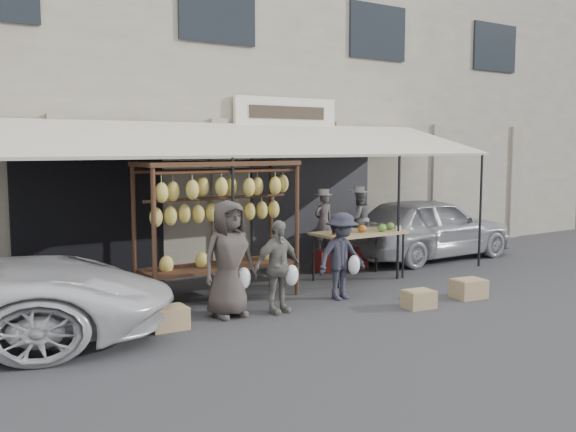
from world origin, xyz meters
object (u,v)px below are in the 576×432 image
customer_mid (278,267)px  customer_right (342,256)px  crate_near_a (419,299)px  crate_far (168,318)px  vendor_left (323,221)px  customer_left (229,259)px  sedan (428,227)px  vendor_right (359,219)px  banana_rack (220,203)px  produce_table (360,233)px  crate_near_b (469,289)px

customer_mid → customer_right: customer_right is taller
crate_near_a → crate_far: bearing=163.5°
customer_right → crate_near_a: size_ratio=3.11×
vendor_left → crate_far: (-4.16, -2.01, -0.85)m
customer_right → vendor_left: bearing=59.1°
vendor_left → customer_left: customer_left is taller
sedan → customer_right: bearing=116.1°
vendor_left → vendor_right: bearing=178.1°
customer_left → crate_far: size_ratio=3.40×
vendor_left → sedan: size_ratio=0.28×
banana_rack → produce_table: banana_rack is taller
vendor_left → crate_far: vendor_left is taller
vendor_right → sedan: 1.98m
crate_near_a → crate_near_b: crate_near_b is taller
banana_rack → customer_left: (-0.36, -0.93, -0.72)m
crate_near_b → crate_far: (-4.80, 1.07, -0.00)m
vendor_right → crate_far: (-5.03, -1.97, -0.86)m
crate_far → customer_left: bearing=6.1°
vendor_right → crate_near_b: (-0.22, -3.04, -0.85)m
vendor_right → crate_far: bearing=29.9°
vendor_left → crate_near_b: 3.26m
customer_right → crate_near_b: bearing=-32.8°
produce_table → crate_near_b: produce_table is taller
crate_near_a → banana_rack: bearing=137.3°
vendor_right → sedan: bearing=-172.8°
customer_mid → sedan: sedan is taller
vendor_right → sedan: vendor_right is taller
crate_near_b → crate_far: 4.92m
customer_left → crate_near_a: 2.99m
banana_rack → sedan: bearing=9.0°
banana_rack → customer_right: (1.67, -1.01, -0.86)m
customer_right → crate_near_b: size_ratio=2.75×
sedan → banana_rack: bearing=99.4°
crate_far → sedan: 7.27m
vendor_left → crate_far: size_ratio=2.25×
vendor_left → customer_mid: vendor_left is taller
banana_rack → customer_mid: banana_rack is taller
banana_rack → customer_mid: (0.35, -1.14, -0.88)m
banana_rack → crate_far: 2.22m
vendor_right → customer_mid: 3.93m
customer_mid → customer_right: bearing=0.3°
crate_near_b → sedan: size_ratio=0.13×
produce_table → customer_left: customer_left is taller
customer_left → crate_near_b: 4.04m
crate_near_b → crate_far: size_ratio=1.02×
customer_right → vendor_right: bearing=42.9°
vendor_right → customer_left: 4.44m
vendor_right → customer_right: size_ratio=0.83×
crate_near_a → sedan: (3.33, 3.01, 0.56)m
vendor_right → customer_mid: vendor_right is taller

